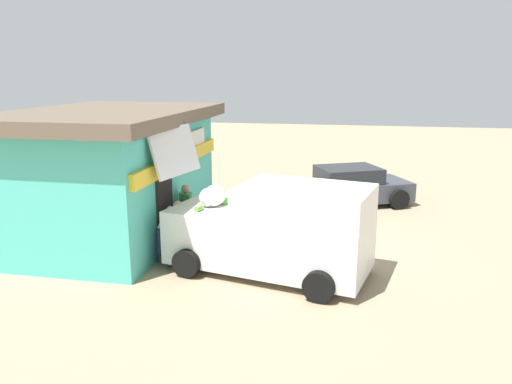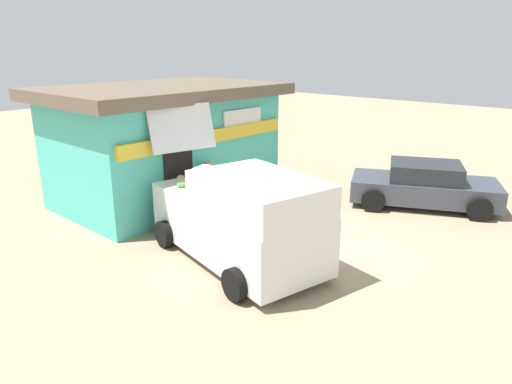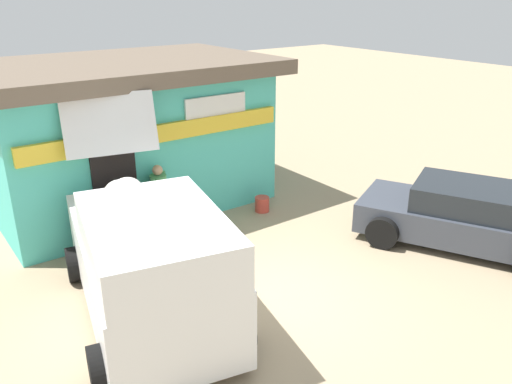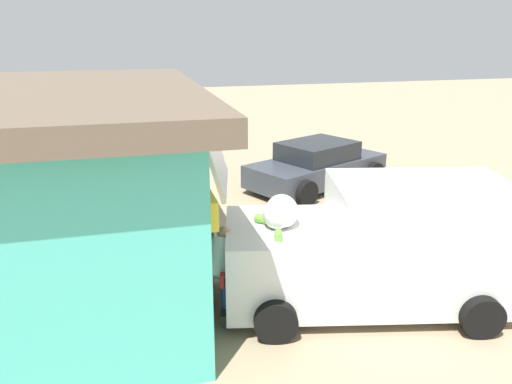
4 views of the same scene
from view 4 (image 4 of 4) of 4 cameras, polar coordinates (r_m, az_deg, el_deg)
The scene contains 8 objects.
ground_plane at distance 10.40m, azimuth 11.40°, elevation -6.70°, with size 60.00×60.00×0.00m, color #9E896B.
storefront_bar at distance 8.79m, azimuth -20.46°, elevation 0.04°, with size 6.70×4.49×3.38m.
delivery_van at distance 8.26m, azimuth 13.05°, elevation -5.80°, with size 2.97×4.96×3.11m.
parked_sedan at distance 14.30m, azimuth 6.77°, elevation 2.91°, with size 3.35×4.39×1.27m.
vendor_standing at distance 8.85m, azimuth -6.16°, elevation -4.58°, with size 0.48×0.48×1.56m.
customer_bending at distance 7.68m, azimuth -4.19°, elevation -8.51°, with size 0.70×0.65×1.43m.
unloaded_banana_pile at distance 8.36m, azimuth -6.53°, elevation -11.22°, with size 0.86×0.85×0.45m.
paint_bucket at distance 11.41m, azimuth -6.65°, elevation -3.23°, with size 0.33×0.33×0.35m, color #BF3F33.
Camera 4 is at (-8.41, 4.38, 4.26)m, focal length 35.96 mm.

